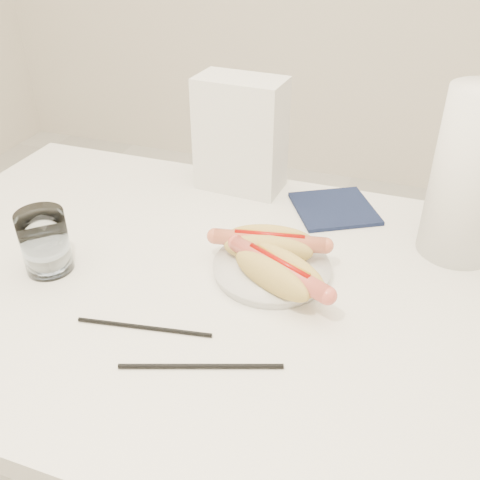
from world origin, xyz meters
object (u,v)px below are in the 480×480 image
(water_glass, at_px, (45,242))
(napkin_box, at_px, (241,135))
(table, at_px, (206,303))
(paper_towel_roll, at_px, (472,176))
(hotdog_left, at_px, (269,245))
(hotdog_right, at_px, (279,272))
(plate, at_px, (272,270))

(water_glass, xyz_separation_m, napkin_box, (0.21, 0.40, 0.06))
(table, bearing_deg, paper_towel_roll, 29.46)
(hotdog_left, relative_size, hotdog_right, 1.02)
(napkin_box, bearing_deg, plate, -57.59)
(hotdog_left, distance_m, napkin_box, 0.31)
(table, relative_size, napkin_box, 4.99)
(paper_towel_roll, bearing_deg, hotdog_left, -153.25)
(table, relative_size, water_glass, 10.85)
(napkin_box, height_order, paper_towel_roll, paper_towel_roll)
(table, relative_size, hotdog_left, 6.25)
(table, xyz_separation_m, napkin_box, (-0.05, 0.33, 0.18))
(water_glass, height_order, paper_towel_roll, paper_towel_roll)
(table, bearing_deg, hotdog_right, 0.02)
(water_glass, bearing_deg, napkin_box, 62.60)
(hotdog_left, height_order, hotdog_right, hotdog_right)
(table, height_order, water_glass, water_glass)
(hotdog_left, distance_m, paper_towel_roll, 0.36)
(plate, height_order, water_glass, water_glass)
(hotdog_right, xyz_separation_m, napkin_box, (-0.18, 0.33, 0.08))
(water_glass, bearing_deg, hotdog_right, 9.91)
(water_glass, height_order, napkin_box, napkin_box)
(plate, bearing_deg, hotdog_right, -61.97)
(paper_towel_roll, bearing_deg, hotdog_right, -140.06)
(napkin_box, bearing_deg, table, -77.36)
(napkin_box, bearing_deg, water_glass, -113.58)
(table, distance_m, hotdog_left, 0.15)
(hotdog_right, bearing_deg, napkin_box, 145.08)
(napkin_box, bearing_deg, paper_towel_roll, -9.80)
(water_glass, distance_m, napkin_box, 0.46)
(water_glass, relative_size, paper_towel_roll, 0.37)
(table, relative_size, hotdog_right, 6.40)
(hotdog_right, height_order, paper_towel_roll, paper_towel_roll)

